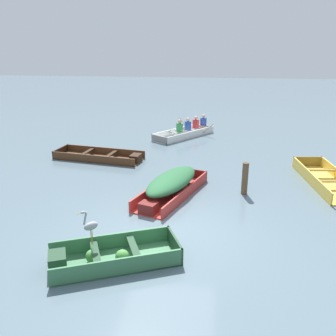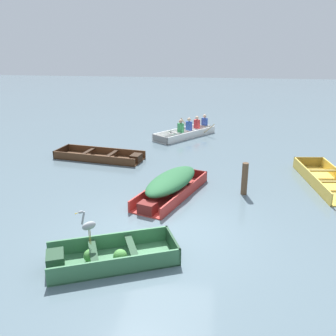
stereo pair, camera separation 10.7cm
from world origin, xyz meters
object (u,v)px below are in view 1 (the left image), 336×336
object	(u,v)px
skiff_yellow_near_moored	(328,182)
skiff_dark_varnish_mid_moored	(102,157)
heron_on_dinghy	(90,225)
mooring_post	(245,179)
skiff_red_far_moored	(171,183)
rowboat_white_with_crew	(187,131)
dinghy_green_foreground	(109,257)

from	to	relation	value
skiff_yellow_near_moored	skiff_dark_varnish_mid_moored	xyz separation A→B (m)	(-8.26, 1.88, -0.04)
skiff_yellow_near_moored	heron_on_dinghy	size ratio (longest dim) A/B	4.39
heron_on_dinghy	mooring_post	size ratio (longest dim) A/B	0.82
skiff_dark_varnish_mid_moored	skiff_red_far_moored	size ratio (longest dim) A/B	1.06
skiff_red_far_moored	skiff_dark_varnish_mid_moored	bearing A→B (deg)	133.81
skiff_red_far_moored	rowboat_white_with_crew	size ratio (longest dim) A/B	1.04
skiff_dark_varnish_mid_moored	skiff_red_far_moored	xyz separation A→B (m)	(3.22, -3.36, 0.30)
skiff_red_far_moored	rowboat_white_with_crew	distance (m)	7.67
skiff_red_far_moored	heron_on_dinghy	world-z (taller)	heron_on_dinghy
rowboat_white_with_crew	heron_on_dinghy	bearing A→B (deg)	-95.91
skiff_red_far_moored	mooring_post	distance (m)	2.29
heron_on_dinghy	mooring_post	world-z (taller)	heron_on_dinghy
dinghy_green_foreground	mooring_post	xyz separation A→B (m)	(3.16, 4.28, 0.36)
rowboat_white_with_crew	skiff_dark_varnish_mid_moored	bearing A→B (deg)	-125.91
skiff_dark_varnish_mid_moored	rowboat_white_with_crew	size ratio (longest dim) A/B	1.10
skiff_yellow_near_moored	heron_on_dinghy	distance (m)	8.28
rowboat_white_with_crew	mooring_post	size ratio (longest dim) A/B	3.30
rowboat_white_with_crew	skiff_red_far_moored	bearing A→B (deg)	-89.22
skiff_dark_varnish_mid_moored	rowboat_white_with_crew	xyz separation A→B (m)	(3.12, 4.31, 0.13)
skiff_red_far_moored	dinghy_green_foreground	bearing A→B (deg)	-103.37
skiff_red_far_moored	heron_on_dinghy	size ratio (longest dim) A/B	4.17
dinghy_green_foreground	heron_on_dinghy	size ratio (longest dim) A/B	3.54
skiff_yellow_near_moored	skiff_red_far_moored	distance (m)	5.26
skiff_yellow_near_moored	skiff_red_far_moored	xyz separation A→B (m)	(-5.04, -1.48, 0.27)
rowboat_white_with_crew	dinghy_green_foreground	bearing A→B (deg)	-94.03
dinghy_green_foreground	rowboat_white_with_crew	bearing A→B (deg)	85.97
skiff_yellow_near_moored	heron_on_dinghy	world-z (taller)	heron_on_dinghy
skiff_yellow_near_moored	skiff_dark_varnish_mid_moored	size ratio (longest dim) A/B	0.99
skiff_dark_varnish_mid_moored	skiff_yellow_near_moored	bearing A→B (deg)	-12.84
mooring_post	skiff_red_far_moored	bearing A→B (deg)	-169.36
dinghy_green_foreground	skiff_dark_varnish_mid_moored	world-z (taller)	dinghy_green_foreground
skiff_dark_varnish_mid_moored	mooring_post	size ratio (longest dim) A/B	3.62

